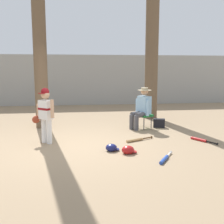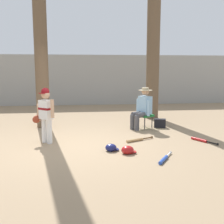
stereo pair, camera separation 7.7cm
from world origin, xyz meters
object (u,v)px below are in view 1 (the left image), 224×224
young_ballplayer (45,112)px  batting_helmet_red (128,150)px  bat_red_barrel (201,140)px  batting_helmet_navy (111,148)px  tree_near_player (39,28)px  bat_wood_tan (137,140)px  bat_blue_youth (165,159)px  tree_behind_spectator (152,53)px  seated_spectator (142,107)px  handbag_beside_stool (159,123)px  folding_stool (144,116)px

young_ballplayer → batting_helmet_red: (1.77, -1.05, -0.67)m
bat_red_barrel → batting_helmet_navy: bearing=-167.2°
batting_helmet_navy → tree_near_player: bearing=123.0°
tree_near_player → bat_wood_tan: bearing=-38.6°
bat_blue_youth → batting_helmet_navy: bearing=141.9°
tree_behind_spectator → batting_helmet_navy: bearing=-116.5°
tree_behind_spectator → batting_helmet_navy: tree_behind_spectator is taller
tree_near_player → bat_blue_youth: tree_near_player is taller
seated_spectator → handbag_beside_stool: size_ratio=3.53×
bat_blue_youth → batting_helmet_navy: size_ratio=2.25×
handbag_beside_stool → bat_blue_youth: (-0.79, -2.94, -0.10)m
bat_wood_tan → batting_helmet_red: size_ratio=2.39×
seated_spectator → bat_blue_youth: bearing=-94.6°
folding_stool → batting_helmet_red: 2.58m
young_ballplayer → bat_red_barrel: (3.70, -0.32, -0.71)m
tree_behind_spectator → bat_blue_youth: 5.16m
bat_blue_youth → tree_near_player: bearing=128.1°
young_ballplayer → bat_wood_tan: young_ballplayer is taller
young_ballplayer → bat_blue_youth: bearing=-33.2°
handbag_beside_stool → bat_red_barrel: handbag_beside_stool is taller
bat_blue_youth → batting_helmet_navy: 1.19m
tree_near_player → tree_behind_spectator: (3.64, 1.13, -0.60)m
seated_spectator → batting_helmet_red: size_ratio=3.91×
batting_helmet_red → seated_spectator: bearing=70.1°
seated_spectator → bat_red_barrel: 2.03m
bat_red_barrel → tree_behind_spectator: bearing=96.0°
folding_stool → bat_blue_youth: (-0.31, -2.90, -0.33)m
bat_red_barrel → bat_wood_tan: size_ratio=0.92×
folding_stool → handbag_beside_stool: folding_stool is taller
batting_helmet_red → handbag_beside_stool: bearing=59.9°
bat_blue_youth → batting_helmet_navy: batting_helmet_navy is taller
handbag_beside_stool → batting_helmet_red: handbag_beside_stool is taller
seated_spectator → batting_helmet_navy: size_ratio=4.19×
young_ballplayer → bat_wood_tan: 2.27m
tree_behind_spectator → young_ballplayer: size_ratio=4.03×
tree_near_player → bat_red_barrel: bearing=-28.5°
tree_near_player → batting_helmet_red: (2.06, -2.90, -2.80)m
tree_near_player → batting_helmet_navy: 4.25m
bat_wood_tan → batting_helmet_red: bearing=-112.5°
bat_red_barrel → batting_helmet_red: bearing=-159.2°
tree_behind_spectator → seated_spectator: (-0.73, -1.70, -1.64)m
young_ballplayer → folding_stool: young_ballplayer is taller
tree_behind_spectator → bat_blue_youth: tree_behind_spectator is taller
bat_wood_tan → batting_helmet_red: batting_helmet_red is taller
seated_spectator → bat_red_barrel: seated_spectator is taller
bat_wood_tan → bat_blue_youth: same height
tree_near_player → bat_red_barrel: 5.36m
batting_helmet_navy → tree_behind_spectator: bearing=63.5°
tree_near_player → tree_behind_spectator: tree_near_player is taller
bat_red_barrel → bat_blue_youth: same height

